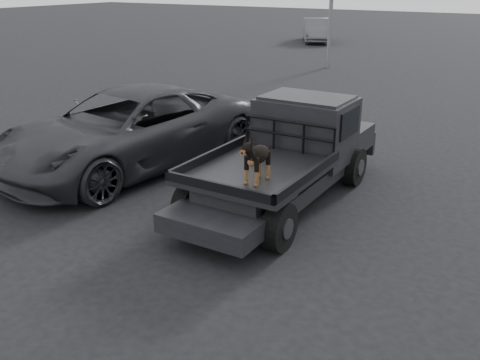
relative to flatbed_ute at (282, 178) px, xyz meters
The scene contains 7 objects.
ground 2.01m from the flatbed_ute, 111.48° to the right, with size 120.00×120.00×0.00m, color black.
flatbed_ute is the anchor object (origin of this frame).
ute_cab 1.31m from the flatbed_ute, 90.00° to the left, with size 1.72×1.30×0.88m, color black, non-canonical shape.
headache_rack 0.76m from the flatbed_ute, 90.00° to the left, with size 1.80×0.08×0.55m, color black, non-canonical shape.
dog 1.67m from the flatbed_ute, 79.01° to the right, with size 0.32×0.60×0.74m, color black, non-canonical shape.
parked_suv 3.73m from the flatbed_ute, behind, with size 2.78×6.03×1.68m, color #2D2C31.
distant_car_a 25.95m from the flatbed_ute, 112.44° to the left, with size 1.51×4.34×1.43m, color #54555A.
Camera 1 is at (4.81, -6.38, 3.92)m, focal length 40.00 mm.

